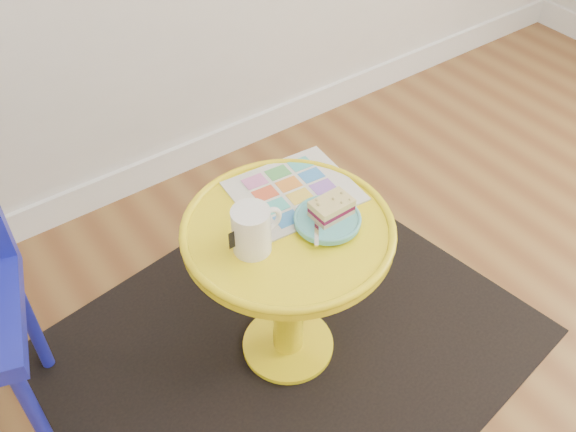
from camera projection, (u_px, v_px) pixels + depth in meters
rug at (288, 346)px, 1.90m from camera, size 1.44×1.27×0.01m
side_table at (288, 266)px, 1.66m from camera, size 0.52×0.52×0.50m
newspaper at (294, 191)px, 1.65m from camera, size 0.32×0.28×0.01m
mug at (252, 229)px, 1.47m from camera, size 0.13×0.09×0.12m
plate at (327, 220)px, 1.56m from camera, size 0.16×0.16×0.02m
cake_slice at (331, 208)px, 1.54m from camera, size 0.10×0.07×0.04m
fork at (317, 222)px, 1.54m from camera, size 0.10×0.12×0.00m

